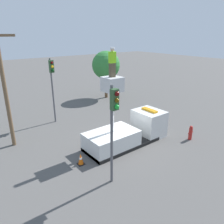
{
  "coord_description": "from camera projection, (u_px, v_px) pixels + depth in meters",
  "views": [
    {
      "loc": [
        -9.03,
        -10.44,
        7.52
      ],
      "look_at": [
        -1.94,
        -1.36,
        3.33
      ],
      "focal_mm": 35.0,
      "sensor_mm": 36.0,
      "label": 1
    }
  ],
  "objects": [
    {
      "name": "traffic_cone_rear",
      "position": [
        81.0,
        159.0,
        13.15
      ],
      "size": [
        0.41,
        0.41,
        0.73
      ],
      "color": "black",
      "rests_on": "ground"
    },
    {
      "name": "traffic_light_pole",
      "position": [
        113.0,
        117.0,
        10.38
      ],
      "size": [
        0.34,
        0.57,
        5.28
      ],
      "color": "#515156",
      "rests_on": "ground"
    },
    {
      "name": "tree_left_bg",
      "position": [
        106.0,
        65.0,
        25.67
      ],
      "size": [
        3.29,
        3.29,
        5.58
      ],
      "color": "brown",
      "rests_on": "ground"
    },
    {
      "name": "ground_plane",
      "position": [
        122.0,
        145.0,
        15.53
      ],
      "size": [
        120.0,
        120.0,
        0.0
      ],
      "primitive_type": "plane",
      "color": "#565451"
    },
    {
      "name": "utility_pole",
      "position": [
        4.0,
        86.0,
        14.1
      ],
      "size": [
        2.2,
        0.26,
        7.97
      ],
      "color": "brown",
      "rests_on": "ground"
    },
    {
      "name": "worker",
      "position": [
        112.0,
        62.0,
        13.03
      ],
      "size": [
        0.4,
        0.26,
        1.75
      ],
      "color": "brown",
      "rests_on": "bucket_truck"
    },
    {
      "name": "traffic_light_across",
      "position": [
        52.0,
        78.0,
        18.19
      ],
      "size": [
        0.34,
        0.57,
        5.58
      ],
      "color": "#515156",
      "rests_on": "ground"
    },
    {
      "name": "fire_hydrant",
      "position": [
        190.0,
        133.0,
        16.18
      ],
      "size": [
        0.5,
        0.26,
        1.1
      ],
      "color": "#B2231E",
      "rests_on": "ground"
    },
    {
      "name": "bucket_truck",
      "position": [
        128.0,
        131.0,
        15.53
      ],
      "size": [
        6.34,
        2.27,
        4.98
      ],
      "color": "black",
      "rests_on": "ground"
    }
  ]
}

